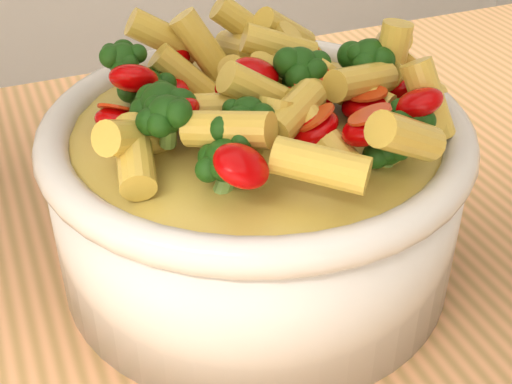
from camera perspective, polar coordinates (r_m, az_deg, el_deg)
name	(u,v)px	position (r m, az deg, el deg)	size (l,w,h in m)	color
serving_bowl	(256,190)	(0.46, 0.00, 0.15)	(0.26, 0.26, 0.11)	silver
pasta_salad	(256,91)	(0.42, 0.00, 8.07)	(0.21, 0.21, 0.05)	#E8CA49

